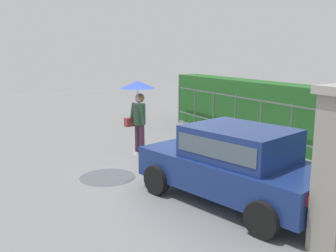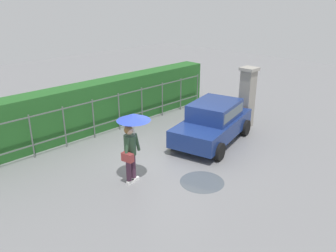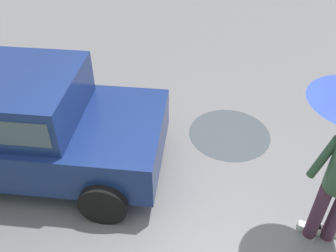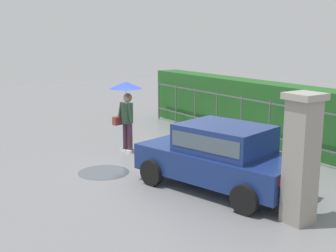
{
  "view_description": "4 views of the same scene",
  "coord_description": "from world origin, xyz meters",
  "views": [
    {
      "loc": [
        7.55,
        -4.7,
        2.88
      ],
      "look_at": [
        0.18,
        -0.56,
        1.19
      ],
      "focal_mm": 40.5,
      "sensor_mm": 36.0,
      "label": 1
    },
    {
      "loc": [
        -7.27,
        -7.27,
        5.1
      ],
      "look_at": [
        -0.2,
        -0.23,
        1.24
      ],
      "focal_mm": 36.82,
      "sensor_mm": 36.0,
      "label": 2
    },
    {
      "loc": [
        -1.04,
        2.72,
        3.81
      ],
      "look_at": [
        0.1,
        -0.4,
        1.11
      ],
      "focal_mm": 39.56,
      "sensor_mm": 36.0,
      "label": 3
    },
    {
      "loc": [
        9.41,
        -6.56,
        3.48
      ],
      "look_at": [
        -0.15,
        -0.06,
        1.03
      ],
      "focal_mm": 48.13,
      "sensor_mm": 36.0,
      "label": 4
    }
  ],
  "objects": [
    {
      "name": "puddle_near",
      "position": [
        -0.42,
        -1.83,
        0.0
      ],
      "size": [
        1.29,
        1.29,
        0.0
      ],
      "primitive_type": "cylinder",
      "color": "#4C545B",
      "rests_on": "ground"
    },
    {
      "name": "pedestrian",
      "position": [
        -1.78,
        -0.4,
        1.5
      ],
      "size": [
        0.94,
        0.94,
        2.07
      ],
      "rotation": [
        0.0,
        0.0,
        -1.38
      ],
      "color": "#47283D",
      "rests_on": "ground"
    },
    {
      "name": "car",
      "position": [
        2.14,
        -0.21,
        0.8
      ],
      "size": [
        3.98,
        2.53,
        1.48
      ],
      "rotation": [
        0.0,
        0.0,
        3.38
      ],
      "color": "navy",
      "rests_on": "ground"
    },
    {
      "name": "hedge_row",
      "position": [
        -0.16,
        3.85,
        0.95
      ],
      "size": [
        11.65,
        0.9,
        1.9
      ],
      "primitive_type": "cube",
      "color": "#235B23",
      "rests_on": "ground"
    },
    {
      "name": "fence_section",
      "position": [
        -0.16,
        3.12,
        0.82
      ],
      "size": [
        10.7,
        0.05,
        1.5
      ],
      "color": "#59605B",
      "rests_on": "ground"
    },
    {
      "name": "gate_pillar",
      "position": [
        4.31,
        -0.18,
        1.24
      ],
      "size": [
        0.6,
        0.6,
        2.42
      ],
      "color": "gray",
      "rests_on": "ground"
    },
    {
      "name": "ground_plane",
      "position": [
        0.0,
        0.0,
        0.0
      ],
      "size": [
        40.0,
        40.0,
        0.0
      ],
      "primitive_type": "plane",
      "color": "slate"
    }
  ]
}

